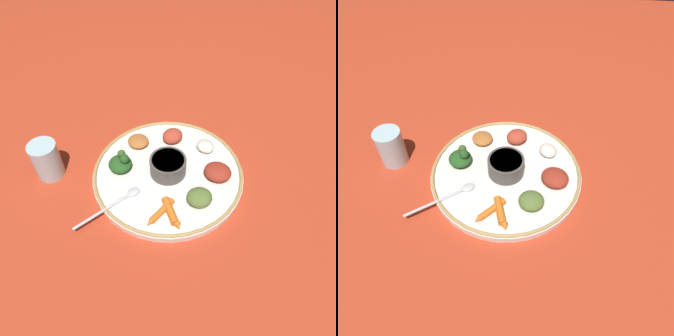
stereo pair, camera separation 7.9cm
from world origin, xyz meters
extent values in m
plane|color=#B7381E|center=(0.00, 0.00, 0.00)|extent=(2.40, 2.40, 0.00)
cylinder|color=white|center=(0.00, 0.00, 0.01)|extent=(0.38, 0.38, 0.02)
torus|color=tan|center=(0.00, 0.00, 0.02)|extent=(0.38, 0.38, 0.01)
cylinder|color=#4C4742|center=(0.00, 0.00, 0.04)|extent=(0.09, 0.09, 0.05)
cylinder|color=maroon|center=(0.00, 0.00, 0.06)|extent=(0.08, 0.08, 0.01)
ellipsoid|color=silver|center=(-0.06, 0.09, 0.02)|extent=(0.04, 0.04, 0.01)
cylinder|color=silver|center=(-0.12, 0.16, 0.02)|extent=(0.09, 0.12, 0.01)
ellipsoid|color=#23511E|center=(0.02, 0.12, 0.03)|extent=(0.08, 0.08, 0.03)
sphere|color=#23511E|center=(0.01, 0.11, 0.06)|extent=(0.02, 0.02, 0.02)
sphere|color=#385623|center=(0.03, 0.12, 0.05)|extent=(0.02, 0.02, 0.02)
cylinder|color=orange|center=(-0.12, 0.02, 0.02)|extent=(0.06, 0.06, 0.01)
cone|color=orange|center=(-0.15, 0.05, 0.02)|extent=(0.02, 0.02, 0.01)
cylinder|color=orange|center=(-0.12, 0.00, 0.03)|extent=(0.07, 0.04, 0.02)
cone|color=orange|center=(-0.17, -0.02, 0.03)|extent=(0.02, 0.02, 0.02)
ellipsoid|color=#B2662D|center=(0.10, 0.08, 0.03)|extent=(0.08, 0.08, 0.02)
ellipsoid|color=silver|center=(0.08, -0.10, 0.03)|extent=(0.07, 0.06, 0.02)
ellipsoid|color=#567033|center=(-0.09, -0.07, 0.03)|extent=(0.06, 0.06, 0.03)
ellipsoid|color=maroon|center=(-0.02, -0.12, 0.03)|extent=(0.09, 0.09, 0.03)
ellipsoid|color=#B73D28|center=(0.12, -0.02, 0.03)|extent=(0.08, 0.08, 0.03)
cylinder|color=silver|center=(0.02, 0.30, 0.05)|extent=(0.07, 0.07, 0.10)
cylinder|color=tan|center=(0.02, 0.30, 0.02)|extent=(0.06, 0.06, 0.04)
camera|label=1|loc=(-0.52, 0.02, 0.63)|focal=33.80mm
camera|label=2|loc=(-0.52, -0.06, 0.63)|focal=33.80mm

